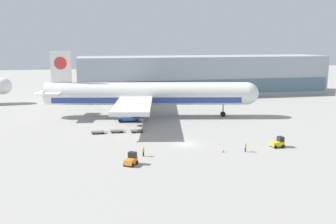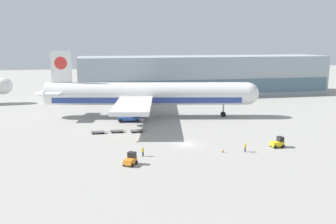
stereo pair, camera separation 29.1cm
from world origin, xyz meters
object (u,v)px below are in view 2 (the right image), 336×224
airplane_main (144,95)px  scissor_lift_loader (129,114)px  baggage_tug_foreground (131,160)px  ground_crew_far (245,146)px  baggage_dolly_third (137,131)px  ground_crew_near (143,151)px  baggage_tug_mid (278,143)px  baggage_dolly_lead (98,132)px  baggage_dolly_second (117,131)px  traffic_cone_far (138,141)px  traffic_cone_near (223,150)px

airplane_main → scissor_lift_loader: size_ratio=10.14×
baggage_tug_foreground → ground_crew_far: (20.78, 2.96, 0.15)m
baggage_dolly_third → baggage_tug_foreground: bearing=-97.4°
airplane_main → ground_crew_near: (-5.05, -33.52, -4.86)m
baggage_tug_mid → baggage_dolly_third: baggage_tug_mid is taller
baggage_dolly_lead → ground_crew_near: size_ratio=2.22×
baggage_tug_mid → baggage_dolly_lead: baggage_tug_mid is taller
baggage_dolly_second → baggage_dolly_lead: bearing=-174.4°
scissor_lift_loader → baggage_tug_mid: scissor_lift_loader is taller
scissor_lift_loader → baggage_tug_foreground: size_ratio=2.02×
traffic_cone_far → baggage_dolly_third: bearing=84.1°
ground_crew_near → baggage_dolly_lead: bearing=66.5°
ground_crew_near → ground_crew_far: (18.24, -1.14, 0.05)m
airplane_main → baggage_tug_mid: 39.20m
traffic_cone_near → traffic_cone_far: 17.13m
baggage_tug_foreground → traffic_cone_near: (16.86, 3.62, -0.50)m
baggage_tug_mid → traffic_cone_near: size_ratio=3.34×
scissor_lift_loader → baggage_tug_foreground: (-3.10, -32.70, -0.96)m
traffic_cone_far → baggage_dolly_second: bearing=111.6°
baggage_tug_mid → baggage_dolly_third: 29.62m
baggage_dolly_lead → baggage_dolly_third: bearing=-1.4°
baggage_dolly_lead → baggage_dolly_third: (8.29, -0.51, 0.00)m
ground_crew_near → traffic_cone_near: 14.34m
scissor_lift_loader → baggage_tug_foreground: bearing=-84.4°
baggage_tug_mid → ground_crew_far: bearing=-173.4°
baggage_dolly_lead → traffic_cone_far: traffic_cone_far is taller
airplane_main → ground_crew_near: airplane_main is taller
baggage_tug_mid → baggage_dolly_third: (-24.37, 16.82, -0.49)m
baggage_tug_foreground → traffic_cone_far: bearing=20.6°
baggage_dolly_lead → traffic_cone_near: bearing=-38.1°
ground_crew_far → traffic_cone_far: 20.82m
scissor_lift_loader → ground_crew_far: bearing=-48.3°
airplane_main → traffic_cone_near: airplane_main is taller
baggage_dolly_lead → baggage_dolly_second: size_ratio=1.00×
ground_crew_far → baggage_tug_mid: bearing=-33.1°
scissor_lift_loader → baggage_dolly_lead: bearing=-114.7°
airplane_main → baggage_tug_foreground: bearing=-90.4°
ground_crew_far → traffic_cone_far: ground_crew_far is taller
airplane_main → traffic_cone_far: 25.40m
scissor_lift_loader → traffic_cone_far: 19.46m
baggage_tug_foreground → traffic_cone_far: (2.74, 13.31, -0.59)m
baggage_dolly_third → traffic_cone_near: (13.30, -17.68, -0.01)m
baggage_dolly_third → traffic_cone_far: traffic_cone_far is taller
baggage_dolly_lead → baggage_dolly_second: (4.00, 0.25, 0.00)m
baggage_tug_foreground → baggage_dolly_lead: size_ratio=0.76×
airplane_main → baggage_dolly_third: bearing=-92.9°
baggage_dolly_lead → ground_crew_near: ground_crew_near is taller
scissor_lift_loader → baggage_dolly_lead: size_ratio=1.52×
baggage_dolly_third → ground_crew_near: size_ratio=2.22×
ground_crew_near → traffic_cone_far: 9.23m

